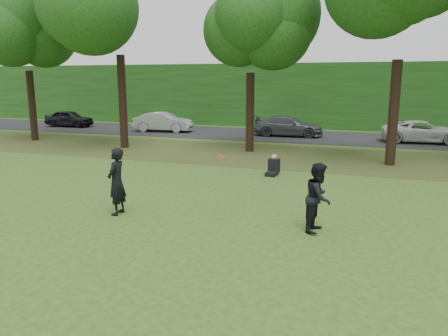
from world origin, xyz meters
name	(u,v)px	position (x,y,z in m)	size (l,w,h in m)	color
ground	(208,256)	(0.00, 0.00, 0.00)	(120.00, 120.00, 0.00)	#2D4916
leaf_litter	(303,157)	(0.00, 13.00, 0.01)	(60.00, 7.00, 0.01)	#443518
street	(322,137)	(0.00, 21.00, 0.01)	(70.00, 7.00, 0.02)	black
far_hedge	(333,96)	(0.00, 27.00, 2.50)	(70.00, 3.00, 5.00)	#1B3F12
player_left	(117,182)	(-3.54, 1.99, 0.96)	(0.70, 0.46, 1.92)	black
player_right	(319,197)	(2.04, 2.45, 0.88)	(0.86, 0.67, 1.77)	black
parked_cars	(308,127)	(-0.91, 20.58, 0.69)	(41.39, 2.78, 1.41)	black
frisbee	(222,157)	(-0.52, 2.44, 1.78)	(0.37, 0.38, 0.13)	#FF156F
seated_person	(273,167)	(-0.50, 8.59, 0.31)	(0.48, 0.77, 0.83)	black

